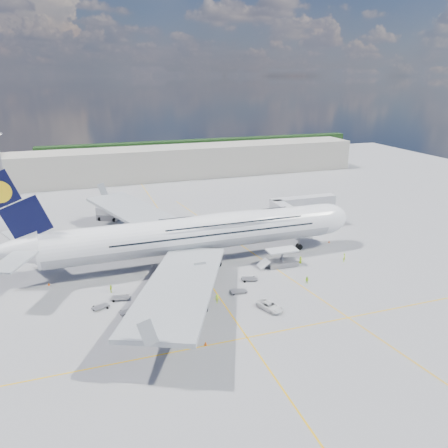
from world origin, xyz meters
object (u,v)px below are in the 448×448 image
object	(u,v)px
dolly_back	(100,307)
dolly_nose_near	(239,291)
cargo_loader	(281,260)
catering_truck_inner	(170,229)
cone_wing_left_inner	(174,251)
cone_wing_left_outer	(154,236)
dolly_row_a	(120,298)
crew_tug	(217,299)
dolly_nose_far	(249,279)
cone_wing_right_outer	(206,343)
dolly_row_c	(183,295)
jet_bridge	(297,207)
crew_nose	(344,257)
crew_loader	(307,280)
crew_van	(300,260)
light_mast	(3,182)
catering_truck_outer	(108,214)
cone_wing_right_inner	(202,278)
airliner	(196,233)
baggage_tug	(170,306)
cone_tail	(49,284)
cone_nose	(329,241)
crew_wing	(111,289)
dolly_row_b	(128,311)
service_van	(270,306)

from	to	relation	value
dolly_back	dolly_nose_near	distance (m)	24.90
cargo_loader	catering_truck_inner	size ratio (longest dim) A/B	1.11
cone_wing_left_inner	cone_wing_left_outer	distance (m)	11.76
dolly_row_a	crew_tug	xyz separation A→B (m)	(16.16, -6.92, 0.46)
dolly_nose_far	cone_wing_right_outer	bearing A→B (deg)	-109.61
dolly_row_c	cone_wing_left_inner	world-z (taller)	cone_wing_left_inner
jet_bridge	cone_wing_right_outer	xyz separation A→B (m)	(-36.46, -40.77, -6.55)
crew_nose	crew_loader	xyz separation A→B (m)	(-13.02, -6.96, -0.18)
dolly_nose_far	crew_van	size ratio (longest dim) A/B	2.15
light_mast	catering_truck_outer	size ratio (longest dim) A/B	3.55
catering_truck_inner	dolly_row_c	bearing A→B (deg)	-85.28
cone_wing_right_inner	airliner	bearing A→B (deg)	82.06
airliner	dolly_back	world-z (taller)	airliner
dolly_row_c	dolly_nose_far	xyz separation A→B (m)	(14.02, 2.35, 0.04)
dolly_nose_far	airliner	bearing A→B (deg)	141.84
cone_wing_right_inner	crew_nose	bearing A→B (deg)	-2.75
cone_wing_right_outer	dolly_nose_far	bearing A→B (deg)	51.63
dolly_back	baggage_tug	distance (m)	12.13
cone_tail	dolly_nose_far	bearing A→B (deg)	-15.71
airliner	cone_wing_right_inner	size ratio (longest dim) A/B	137.14
dolly_row_a	catering_truck_inner	xyz separation A→B (m)	(15.42, 29.05, 1.70)
catering_truck_outer	cone_wing_right_inner	xyz separation A→B (m)	(14.40, -44.79, -1.56)
airliner	catering_truck_inner	bearing A→B (deg)	96.61
dolly_row_a	dolly_row_c	xyz separation A→B (m)	(11.01, -2.67, -0.05)
crew_tug	cone_wing_left_outer	bearing A→B (deg)	120.06
light_mast	jet_bridge	bearing A→B (deg)	-19.02
catering_truck_inner	crew_van	bearing A→B (deg)	-34.76
light_mast	dolly_row_a	bearing A→B (deg)	-63.79
dolly_row_a	cone_wing_left_outer	bearing A→B (deg)	80.34
dolly_back	cone_wing_right_outer	xyz separation A→B (m)	(14.19, -16.42, -0.01)
cone_nose	cone_wing_right_outer	bearing A→B (deg)	-142.39
light_mast	crew_nose	xyz separation A→B (m)	(70.86, -44.63, -12.25)
dolly_nose_near	dolly_back	bearing A→B (deg)	176.10
dolly_row_c	light_mast	bearing A→B (deg)	142.92
airliner	crew_wing	world-z (taller)	airliner
cargo_loader	cone_nose	distance (m)	19.21
dolly_row_a	crew_nose	size ratio (longest dim) A/B	1.82
crew_tug	cone_wing_right_inner	size ratio (longest dim) A/B	2.86
cone_wing_left_inner	cone_nose	bearing A→B (deg)	-9.20
catering_truck_inner	cone_wing_right_inner	bearing A→B (deg)	-75.29
crew_van	catering_truck_outer	bearing A→B (deg)	-7.95
dolly_row_b	cone_wing_right_outer	distance (m)	16.58
dolly_back	crew_tug	world-z (taller)	crew_tug
cone_wing_left_inner	airliner	bearing A→B (deg)	-65.51
dolly_back	service_van	world-z (taller)	service_van
catering_truck_inner	catering_truck_outer	world-z (taller)	catering_truck_inner
cargo_loader	cone_wing_right_outer	bearing A→B (deg)	-135.91
dolly_nose_far	crew_nose	distance (m)	23.15
catering_truck_inner	cone_tail	world-z (taller)	catering_truck_inner
jet_bridge	catering_truck_outer	bearing A→B (deg)	150.26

